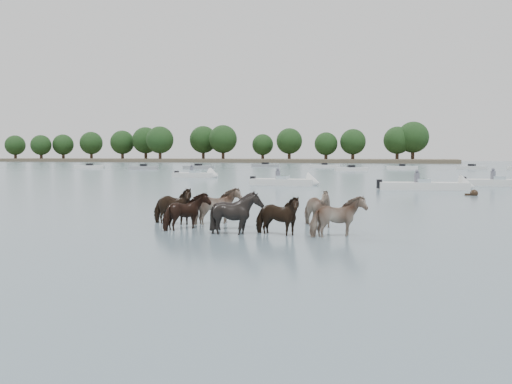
% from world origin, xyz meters
% --- Properties ---
extents(ground, '(400.00, 400.00, 0.00)m').
position_xyz_m(ground, '(0.00, 0.00, 0.00)').
color(ground, slate).
rests_on(ground, ground).
extents(shoreline, '(160.00, 30.00, 1.00)m').
position_xyz_m(shoreline, '(-70.00, 150.00, 0.50)').
color(shoreline, '#4C4233').
rests_on(shoreline, ground).
extents(pony_herd, '(7.39, 4.09, 1.40)m').
position_xyz_m(pony_herd, '(-1.75, 1.40, 0.52)').
color(pony_herd, black).
rests_on(pony_herd, ground).
extents(swimming_pony, '(0.72, 0.44, 0.44)m').
position_xyz_m(swimming_pony, '(5.84, 18.77, 0.10)').
color(swimming_pony, black).
rests_on(swimming_pony, ground).
extents(motorboat_a, '(5.45, 1.64, 1.92)m').
position_xyz_m(motorboat_a, '(-6.47, 25.58, 0.23)').
color(motorboat_a, silver).
rests_on(motorboat_a, ground).
extents(motorboat_b, '(6.41, 2.79, 1.92)m').
position_xyz_m(motorboat_b, '(3.81, 23.73, 0.22)').
color(motorboat_b, silver).
rests_on(motorboat_b, ground).
extents(motorboat_c, '(5.58, 1.89, 1.92)m').
position_xyz_m(motorboat_c, '(9.03, 29.90, 0.23)').
color(motorboat_c, silver).
rests_on(motorboat_c, ground).
extents(motorboat_f, '(5.08, 2.00, 1.92)m').
position_xyz_m(motorboat_f, '(-18.77, 36.38, 0.23)').
color(motorboat_f, silver).
rests_on(motorboat_f, ground).
extents(distant_flotilla, '(105.55, 26.37, 0.93)m').
position_xyz_m(distant_flotilla, '(0.36, 74.55, 0.26)').
color(distant_flotilla, silver).
rests_on(distant_flotilla, ground).
extents(treeline, '(147.14, 22.17, 12.14)m').
position_xyz_m(treeline, '(-66.91, 150.97, 6.71)').
color(treeline, '#382619').
rests_on(treeline, ground).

